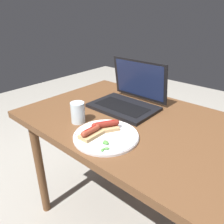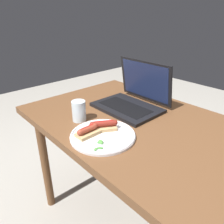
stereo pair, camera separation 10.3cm
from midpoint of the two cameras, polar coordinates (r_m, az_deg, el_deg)
ground_plane at (r=1.58m, az=2.32°, el=-26.44°), size 6.00×6.00×0.00m
desk at (r=1.14m, az=2.89°, el=-5.71°), size 1.12×0.77×0.74m
laptop at (r=1.22m, az=1.82°, el=3.38°), size 0.35×0.29×0.25m
plate at (r=0.94m, az=-4.71°, el=-6.28°), size 0.28×0.28×0.02m
sausage_toast_left at (r=0.97m, az=-4.71°, el=-3.75°), size 0.11×0.13×0.04m
sausage_toast_middle at (r=0.93m, az=-8.77°, el=-5.46°), size 0.06×0.10×0.04m
salad_pile at (r=0.88m, az=-5.13°, el=-8.48°), size 0.06×0.07×0.01m
drinking_glass at (r=1.06m, az=-11.66°, el=-0.20°), size 0.07×0.07×0.10m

